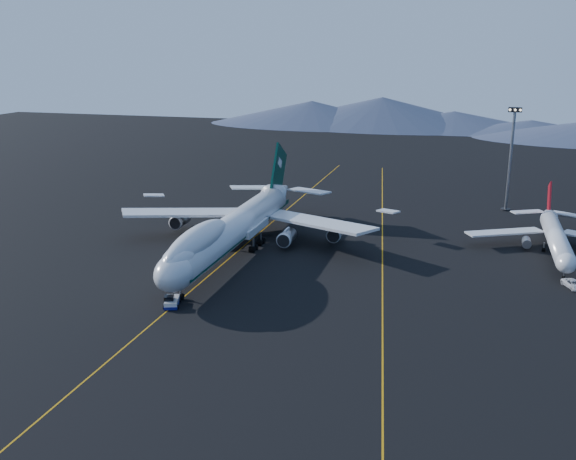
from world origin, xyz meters
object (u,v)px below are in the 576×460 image
(boeing_747, at_px, (234,228))
(floodlight_mast, at_px, (510,159))
(pushback_tug, at_px, (172,302))
(service_van, at_px, (574,284))
(second_jet, at_px, (556,236))

(boeing_747, relative_size, floodlight_mast, 2.65)
(pushback_tug, bearing_deg, service_van, 3.49)
(pushback_tug, bearing_deg, boeing_747, 70.48)
(boeing_747, height_order, floodlight_mast, floodlight_mast)
(pushback_tug, bearing_deg, floodlight_mast, 37.19)
(floodlight_mast, bearing_deg, service_van, -80.42)
(boeing_747, xyz_separation_m, pushback_tug, (-0.23, -29.53, -5.20))
(boeing_747, distance_m, pushback_tug, 29.99)
(service_van, height_order, floodlight_mast, floodlight_mast)
(service_van, bearing_deg, floodlight_mast, 75.99)
(floodlight_mast, bearing_deg, boeing_747, -135.51)
(boeing_747, bearing_deg, service_van, -1.58)
(second_jet, height_order, floodlight_mast, floodlight_mast)
(second_jet, bearing_deg, boeing_747, -160.93)
(boeing_747, height_order, second_jet, boeing_747)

